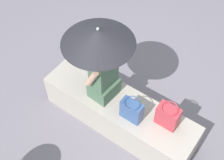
# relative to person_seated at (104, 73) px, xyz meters

# --- Properties ---
(ground_plane) EXTENTS (14.00, 14.00, 0.00)m
(ground_plane) POSITION_rel_person_seated_xyz_m (-0.24, 0.00, -0.87)
(ground_plane) COLOR slate
(stone_bench) EXTENTS (2.06, 0.57, 0.48)m
(stone_bench) POSITION_rel_person_seated_xyz_m (-0.24, 0.00, -0.63)
(stone_bench) COLOR #A8A093
(stone_bench) RESTS_ON ground
(person_seated) EXTENTS (0.30, 0.48, 0.90)m
(person_seated) POSITION_rel_person_seated_xyz_m (0.00, 0.00, 0.00)
(person_seated) COLOR #47664C
(person_seated) RESTS_ON stone_bench
(parasol) EXTENTS (0.83, 0.83, 1.02)m
(parasol) POSITION_rel_person_seated_xyz_m (0.09, -0.04, 0.51)
(parasol) COLOR #B7B7BC
(parasol) RESTS_ON stone_bench
(handbag_black) EXTENTS (0.26, 0.19, 0.31)m
(handbag_black) POSITION_rel_person_seated_xyz_m (-0.47, 0.10, -0.24)
(handbag_black) COLOR #335184
(handbag_black) RESTS_ON stone_bench
(tote_bag_canvas) EXTENTS (0.26, 0.20, 0.31)m
(tote_bag_canvas) POSITION_rel_person_seated_xyz_m (-0.86, -0.07, -0.24)
(tote_bag_canvas) COLOR #B2333D
(tote_bag_canvas) RESTS_ON stone_bench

